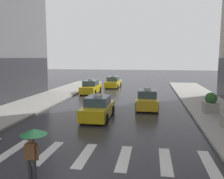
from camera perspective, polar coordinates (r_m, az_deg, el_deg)
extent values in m
cube|color=silver|center=(12.66, -22.85, -13.36)|extent=(0.50, 2.80, 0.01)
cube|color=silver|center=(11.83, -15.22, -14.51)|extent=(0.50, 2.80, 0.01)
cube|color=silver|center=(11.23, -6.54, -15.51)|extent=(0.50, 2.80, 0.01)
cube|color=silver|center=(10.91, 2.97, -16.21)|extent=(0.50, 2.80, 0.01)
cube|color=silver|center=(10.87, 12.85, -16.48)|extent=(0.50, 2.80, 0.01)
cube|color=silver|center=(11.13, 22.53, -16.30)|extent=(0.50, 2.80, 0.01)
cube|color=yellow|center=(17.51, -3.35, -5.05)|extent=(1.82, 4.51, 0.84)
cube|color=#384C5B|center=(17.26, -3.44, -2.73)|extent=(1.61, 2.11, 0.64)
cube|color=silver|center=(17.19, -3.46, -1.38)|extent=(0.60, 0.24, 0.18)
cylinder|color=black|center=(19.03, -4.98, -4.74)|extent=(0.22, 0.66, 0.66)
cylinder|color=black|center=(18.69, 0.13, -4.94)|extent=(0.22, 0.66, 0.66)
cylinder|color=black|center=(16.50, -7.30, -6.72)|extent=(0.22, 0.66, 0.66)
cylinder|color=black|center=(16.11, -1.41, -7.01)|extent=(0.22, 0.66, 0.66)
cube|color=#F2EAB2|center=(19.80, -3.70, -3.43)|extent=(0.20, 0.04, 0.14)
cube|color=#F2EAB2|center=(19.56, -0.09, -3.56)|extent=(0.20, 0.04, 0.14)
cube|color=gold|center=(21.17, 8.48, -2.89)|extent=(1.90, 4.54, 0.84)
cube|color=#384C5B|center=(20.95, 8.52, -0.95)|extent=(1.65, 2.14, 0.64)
cube|color=silver|center=(20.89, 8.54, 0.16)|extent=(0.61, 0.25, 0.18)
cylinder|color=black|center=(22.55, 6.28, -2.80)|extent=(0.24, 0.66, 0.66)
cylinder|color=black|center=(22.56, 10.63, -2.88)|extent=(0.24, 0.66, 0.66)
cylinder|color=black|center=(19.90, 6.01, -4.20)|extent=(0.24, 0.66, 0.66)
cylinder|color=black|center=(19.92, 10.95, -4.30)|extent=(0.24, 0.66, 0.66)
cube|color=#F2EAB2|center=(23.40, 6.92, -1.74)|extent=(0.20, 0.04, 0.14)
cube|color=#F2EAB2|center=(23.41, 10.01, -1.80)|extent=(0.20, 0.04, 0.14)
cube|color=yellow|center=(29.62, -5.11, 0.18)|extent=(1.84, 4.52, 0.84)
cube|color=#384C5B|center=(29.44, -5.18, 1.59)|extent=(1.62, 2.11, 0.64)
cube|color=silver|center=(29.40, -5.19, 2.38)|extent=(0.60, 0.25, 0.18)
cylinder|color=black|center=(31.17, -5.97, 0.12)|extent=(0.23, 0.66, 0.66)
cylinder|color=black|center=(30.74, -2.91, 0.04)|extent=(0.23, 0.66, 0.66)
cylinder|color=black|center=(28.61, -7.46, -0.59)|extent=(0.23, 0.66, 0.66)
cylinder|color=black|center=(28.14, -4.14, -0.68)|extent=(0.23, 0.66, 0.66)
cube|color=#F2EAB2|center=(31.95, -5.14, 0.81)|extent=(0.20, 0.04, 0.14)
cube|color=#F2EAB2|center=(31.65, -2.94, 0.76)|extent=(0.20, 0.04, 0.14)
cube|color=yellow|center=(35.40, 0.34, 1.44)|extent=(1.93, 4.55, 0.84)
cube|color=#384C5B|center=(35.23, 0.31, 2.62)|extent=(1.66, 2.15, 0.64)
cube|color=silver|center=(35.20, 0.31, 3.29)|extent=(0.61, 0.26, 0.18)
cylinder|color=black|center=(36.91, -0.57, 1.34)|extent=(0.24, 0.67, 0.66)
cylinder|color=black|center=(36.60, 2.05, 1.28)|extent=(0.24, 0.67, 0.66)
cylinder|color=black|center=(34.29, -1.49, 0.85)|extent=(0.24, 0.67, 0.66)
cylinder|color=black|center=(33.95, 1.32, 0.78)|extent=(0.24, 0.67, 0.66)
cube|color=#F2EAB2|center=(37.73, 0.05, 1.89)|extent=(0.20, 0.05, 0.14)
cube|color=#F2EAB2|center=(37.51, 1.94, 1.85)|extent=(0.20, 0.05, 0.14)
cylinder|color=#333338|center=(9.46, -19.29, -17.86)|extent=(0.14, 0.14, 0.82)
cylinder|color=#333338|center=(9.38, -18.28, -18.04)|extent=(0.14, 0.14, 0.82)
cube|color=brown|center=(9.14, -18.99, -13.92)|extent=(0.36, 0.24, 0.60)
sphere|color=#9E7051|center=(8.99, -19.11, -11.43)|extent=(0.22, 0.22, 0.22)
cylinder|color=brown|center=(9.26, -20.26, -14.01)|extent=(0.09, 0.09, 0.55)
cylinder|color=brown|center=(9.05, -17.65, -14.41)|extent=(0.09, 0.09, 0.55)
cylinder|color=#4C4C4C|center=(8.98, -18.38, -12.24)|extent=(0.02, 0.02, 1.00)
cone|color=#19512D|center=(8.85, -18.50, -9.68)|extent=(0.96, 0.96, 0.20)
cube|color=#A8A399|center=(20.00, 22.78, -4.07)|extent=(1.10, 1.10, 0.80)
sphere|color=#33662D|center=(19.87, 22.90, -1.95)|extent=(0.90, 0.90, 0.90)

